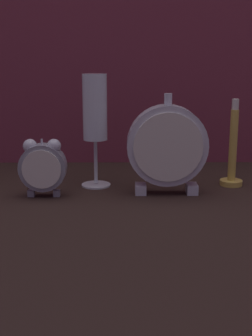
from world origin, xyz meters
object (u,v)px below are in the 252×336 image
(alarm_clock_twin_bell, at_px, (43,165))
(brass_candlestick, at_px, (232,156))
(mantel_clock_silver, at_px, (167,146))
(champagne_flute, at_px, (95,115))

(alarm_clock_twin_bell, bearing_deg, brass_candlestick, 11.43)
(mantel_clock_silver, bearing_deg, champagne_flute, 157.47)
(alarm_clock_twin_bell, xyz_separation_m, brass_candlestick, (0.36, 0.07, 0.00))
(alarm_clock_twin_bell, xyz_separation_m, mantel_clock_silver, (0.22, 0.01, 0.03))
(alarm_clock_twin_bell, height_order, brass_candlestick, brass_candlestick)
(alarm_clock_twin_bell, distance_m, mantel_clock_silver, 0.23)
(mantel_clock_silver, bearing_deg, brass_candlestick, 23.29)
(brass_candlestick, bearing_deg, mantel_clock_silver, -156.71)
(alarm_clock_twin_bell, xyz_separation_m, champagne_flute, (0.09, 0.07, 0.08))
(mantel_clock_silver, distance_m, champagne_flute, 0.15)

